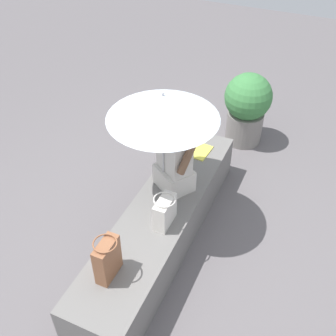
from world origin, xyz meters
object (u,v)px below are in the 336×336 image
(person_seated, at_px, (174,154))
(magazine, at_px, (200,151))
(handbag_black, at_px, (165,211))
(tote_bag_canvas, at_px, (107,259))
(parasol, at_px, (163,107))
(planter_near, at_px, (247,106))

(person_seated, height_order, magazine, person_seated)
(person_seated, distance_m, handbag_black, 0.55)
(person_seated, xyz_separation_m, magazine, (-0.62, 0.03, -0.38))
(tote_bag_canvas, bearing_deg, parasol, -178.85)
(handbag_black, distance_m, magazine, 1.10)
(handbag_black, xyz_separation_m, planter_near, (-2.12, 0.14, -0.09))
(handbag_black, bearing_deg, tote_bag_canvas, -14.32)
(parasol, height_order, planter_near, parasol)
(parasol, bearing_deg, tote_bag_canvas, 1.15)
(handbag_black, distance_m, planter_near, 2.13)
(handbag_black, distance_m, tote_bag_canvas, 0.69)
(person_seated, height_order, handbag_black, person_seated)
(parasol, distance_m, planter_near, 1.96)
(person_seated, height_order, tote_bag_canvas, person_seated)
(person_seated, bearing_deg, tote_bag_canvas, -2.65)
(tote_bag_canvas, relative_size, magazine, 1.33)
(person_seated, distance_m, parasol, 0.54)
(person_seated, height_order, planter_near, person_seated)
(parasol, distance_m, handbag_black, 0.89)
(magazine, relative_size, planter_near, 0.30)
(tote_bag_canvas, bearing_deg, handbag_black, 165.68)
(parasol, bearing_deg, person_seated, 137.11)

